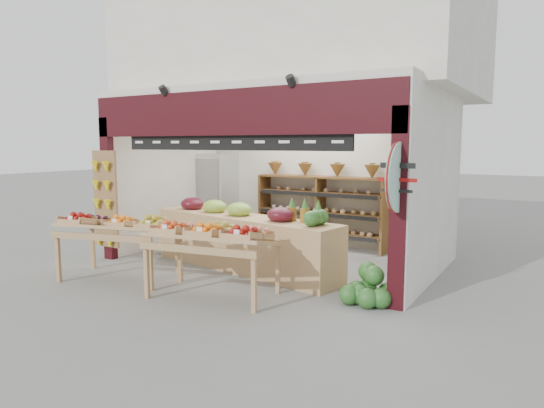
{
  "coord_description": "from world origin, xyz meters",
  "views": [
    {
      "loc": [
        4.54,
        -7.21,
        2.17
      ],
      "look_at": [
        0.32,
        -0.2,
        1.15
      ],
      "focal_mm": 32.0,
      "sensor_mm": 36.0,
      "label": 1
    }
  ],
  "objects_px": {
    "cardboard_stack": "(241,240)",
    "mid_counter": "(243,240)",
    "display_table_left": "(114,226)",
    "watermelon_pile": "(370,290)",
    "back_shelving": "(321,197)",
    "display_table_right": "(213,236)",
    "refrigerator": "(217,195)"
  },
  "relations": [
    {
      "from": "back_shelving",
      "to": "watermelon_pile",
      "type": "distance_m",
      "value": 3.8
    },
    {
      "from": "display_table_left",
      "to": "back_shelving",
      "type": "bearing_deg",
      "value": 64.36
    },
    {
      "from": "refrigerator",
      "to": "display_table_right",
      "type": "relative_size",
      "value": 1.02
    },
    {
      "from": "display_table_right",
      "to": "refrigerator",
      "type": "bearing_deg",
      "value": 126.66
    },
    {
      "from": "display_table_right",
      "to": "watermelon_pile",
      "type": "distance_m",
      "value": 2.31
    },
    {
      "from": "cardboard_stack",
      "to": "mid_counter",
      "type": "distance_m",
      "value": 1.55
    },
    {
      "from": "refrigerator",
      "to": "watermelon_pile",
      "type": "bearing_deg",
      "value": -33.4
    },
    {
      "from": "back_shelving",
      "to": "refrigerator",
      "type": "relative_size",
      "value": 1.45
    },
    {
      "from": "cardboard_stack",
      "to": "display_table_left",
      "type": "bearing_deg",
      "value": -102.83
    },
    {
      "from": "cardboard_stack",
      "to": "mid_counter",
      "type": "xyz_separation_m",
      "value": [
        0.9,
        -1.22,
        0.3
      ]
    },
    {
      "from": "back_shelving",
      "to": "display_table_left",
      "type": "bearing_deg",
      "value": -115.64
    },
    {
      "from": "display_table_right",
      "to": "cardboard_stack",
      "type": "bearing_deg",
      "value": 117.27
    },
    {
      "from": "display_table_right",
      "to": "back_shelving",
      "type": "bearing_deg",
      "value": 92.06
    },
    {
      "from": "mid_counter",
      "to": "watermelon_pile",
      "type": "relative_size",
      "value": 5.13
    },
    {
      "from": "display_table_left",
      "to": "watermelon_pile",
      "type": "xyz_separation_m",
      "value": [
        4.03,
        0.88,
        -0.66
      ]
    },
    {
      "from": "back_shelving",
      "to": "watermelon_pile",
      "type": "relative_size",
      "value": 3.79
    },
    {
      "from": "cardboard_stack",
      "to": "watermelon_pile",
      "type": "relative_size",
      "value": 1.26
    },
    {
      "from": "back_shelving",
      "to": "display_table_right",
      "type": "bearing_deg",
      "value": -87.94
    },
    {
      "from": "refrigerator",
      "to": "display_table_left",
      "type": "height_order",
      "value": "refrigerator"
    },
    {
      "from": "watermelon_pile",
      "to": "display_table_left",
      "type": "bearing_deg",
      "value": -167.74
    },
    {
      "from": "cardboard_stack",
      "to": "watermelon_pile",
      "type": "bearing_deg",
      "value": -28.2
    },
    {
      "from": "display_table_left",
      "to": "watermelon_pile",
      "type": "relative_size",
      "value": 2.61
    },
    {
      "from": "mid_counter",
      "to": "display_table_right",
      "type": "relative_size",
      "value": 2.01
    },
    {
      "from": "refrigerator",
      "to": "display_table_right",
      "type": "bearing_deg",
      "value": -55.99
    },
    {
      "from": "cardboard_stack",
      "to": "display_table_right",
      "type": "relative_size",
      "value": 0.49
    },
    {
      "from": "refrigerator",
      "to": "mid_counter",
      "type": "bearing_deg",
      "value": -47.31
    },
    {
      "from": "display_table_left",
      "to": "watermelon_pile",
      "type": "height_order",
      "value": "display_table_left"
    },
    {
      "from": "display_table_left",
      "to": "refrigerator",
      "type": "bearing_deg",
      "value": 101.4
    },
    {
      "from": "display_table_left",
      "to": "display_table_right",
      "type": "bearing_deg",
      "value": 0.97
    },
    {
      "from": "back_shelving",
      "to": "cardboard_stack",
      "type": "bearing_deg",
      "value": -136.89
    },
    {
      "from": "cardboard_stack",
      "to": "back_shelving",
      "type": "bearing_deg",
      "value": 43.11
    },
    {
      "from": "back_shelving",
      "to": "refrigerator",
      "type": "height_order",
      "value": "refrigerator"
    }
  ]
}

